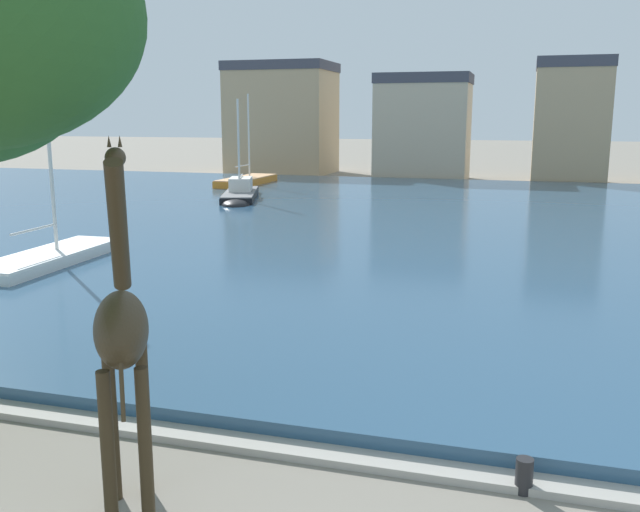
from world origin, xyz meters
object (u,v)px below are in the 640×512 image
(sailboat_orange, at_px, (251,182))
(mooring_bollard, at_px, (524,476))
(giraffe_statue, at_px, (122,332))
(sailboat_black, at_px, (240,196))
(sailboat_white, at_px, (61,258))

(sailboat_orange, distance_m, mooring_bollard, 41.20)
(giraffe_statue, distance_m, mooring_bollard, 5.67)
(sailboat_black, height_order, mooring_bollard, sailboat_black)
(mooring_bollard, bearing_deg, sailboat_white, 145.74)
(sailboat_black, relative_size, sailboat_orange, 0.96)
(giraffe_statue, xyz_separation_m, sailboat_black, (-11.02, 29.58, -1.93))
(giraffe_statue, bearing_deg, sailboat_black, 110.44)
(sailboat_white, bearing_deg, giraffe_statue, -50.25)
(sailboat_white, bearing_deg, sailboat_black, 93.15)
(sailboat_white, relative_size, mooring_bollard, 15.83)
(giraffe_statue, height_order, sailboat_black, sailboat_black)
(giraffe_statue, xyz_separation_m, mooring_bollard, (4.85, 1.94, -2.19))
(sailboat_black, distance_m, sailboat_orange, 9.48)
(mooring_bollard, bearing_deg, sailboat_orange, 117.22)
(sailboat_orange, bearing_deg, sailboat_black, -71.72)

